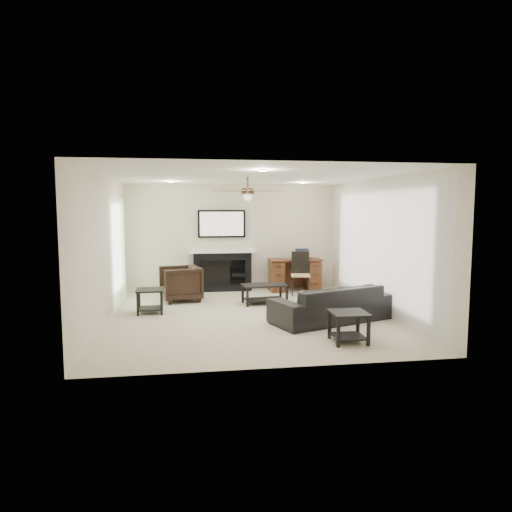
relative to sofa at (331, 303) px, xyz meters
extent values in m
plane|color=beige|center=(-1.36, 0.60, -0.31)|extent=(5.50, 5.50, 0.00)
cube|color=white|center=(-1.36, 0.60, 2.19)|extent=(5.00, 5.50, 0.04)
cube|color=beige|center=(-1.36, 3.35, 0.94)|extent=(5.00, 0.04, 2.50)
cube|color=beige|center=(-1.36, -2.15, 0.94)|extent=(5.00, 0.04, 2.50)
cube|color=beige|center=(-3.86, 0.60, 0.94)|extent=(0.04, 5.50, 2.50)
cube|color=beige|center=(1.14, 0.60, 0.94)|extent=(0.04, 5.50, 2.50)
cube|color=silver|center=(1.09, 0.70, 0.92)|extent=(0.04, 5.10, 2.40)
cube|color=#93BC89|center=(-3.83, 2.15, 0.74)|extent=(0.04, 1.80, 2.10)
cylinder|color=#382619|center=(-1.36, 0.70, 1.94)|extent=(1.40, 1.40, 0.30)
imported|color=black|center=(0.00, 0.00, 0.00)|extent=(2.29, 1.51, 0.62)
imported|color=black|center=(-2.60, 2.15, 0.06)|extent=(0.96, 0.94, 0.74)
cube|color=black|center=(-0.90, 1.60, -0.11)|extent=(0.95, 0.59, 0.40)
cube|color=black|center=(-0.15, -1.25, -0.09)|extent=(0.54, 0.54, 0.45)
cube|color=black|center=(-3.15, 1.10, -0.09)|extent=(0.52, 0.52, 0.45)
cube|color=black|center=(-1.64, 3.18, 0.64)|extent=(1.52, 0.34, 1.91)
cube|color=#3A180E|center=(0.05, 2.94, 0.07)|extent=(1.22, 0.56, 0.76)
cube|color=black|center=(0.05, 2.39, 0.17)|extent=(0.50, 0.52, 0.97)
cube|color=black|center=(0.25, 2.92, 0.56)|extent=(0.33, 0.24, 0.23)
camera|label=1|loc=(-2.46, -7.45, 1.64)|focal=32.00mm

